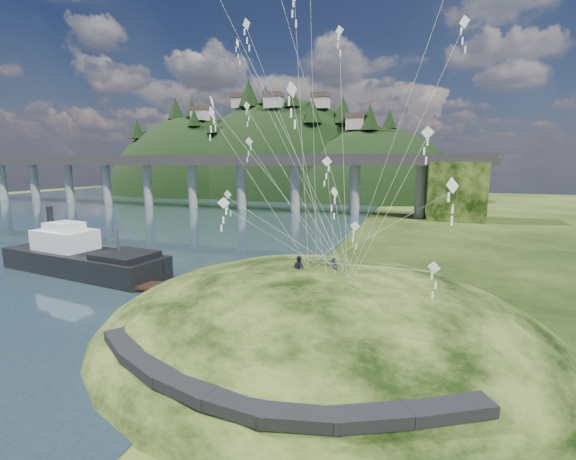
% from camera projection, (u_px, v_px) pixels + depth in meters
% --- Properties ---
extents(ground, '(320.00, 320.00, 0.00)m').
position_uv_depth(ground, '(216.00, 326.00, 30.53)').
color(ground, black).
rests_on(ground, ground).
extents(grass_hill, '(36.00, 32.00, 13.00)m').
position_uv_depth(grass_hill, '(319.00, 348.00, 30.04)').
color(grass_hill, black).
rests_on(grass_hill, ground).
extents(footpath, '(22.29, 5.84, 0.83)m').
position_uv_depth(footpath, '(248.00, 386.00, 18.68)').
color(footpath, black).
rests_on(footpath, ground).
extents(bridge, '(160.00, 11.00, 15.00)m').
position_uv_depth(bridge, '(260.00, 175.00, 102.62)').
color(bridge, '#2D2B2B').
rests_on(bridge, ground).
extents(far_ridge, '(153.00, 70.00, 94.50)m').
position_uv_depth(far_ridge, '(272.00, 212.00, 159.58)').
color(far_ridge, black).
rests_on(far_ridge, ground).
extents(work_barge, '(22.26, 8.35, 7.60)m').
position_uv_depth(work_barge, '(81.00, 257.00, 45.21)').
color(work_barge, black).
rests_on(work_barge, ground).
extents(wooden_dock, '(13.59, 3.84, 0.96)m').
position_uv_depth(wooden_dock, '(191.00, 289.00, 38.29)').
color(wooden_dock, '#331C14').
rests_on(wooden_dock, ground).
extents(kite_flyers, '(3.46, 1.43, 1.93)m').
position_uv_depth(kite_flyers, '(308.00, 256.00, 28.71)').
color(kite_flyers, '#22252E').
rests_on(kite_flyers, ground).
extents(kite_swarm, '(19.70, 15.13, 21.17)m').
position_uv_depth(kite_swarm, '(301.00, 80.00, 26.24)').
color(kite_swarm, white).
rests_on(kite_swarm, ground).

